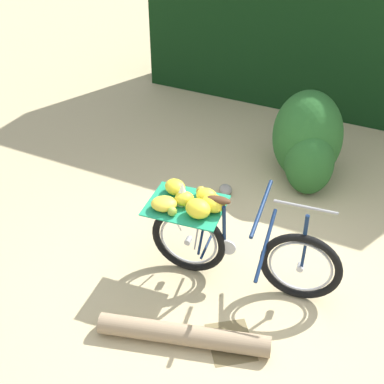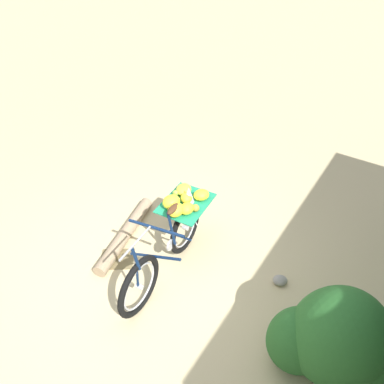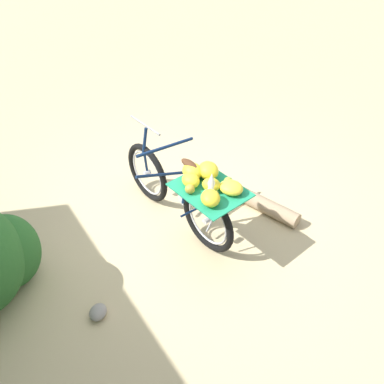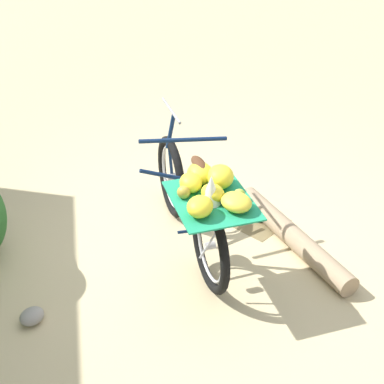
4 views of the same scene
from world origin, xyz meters
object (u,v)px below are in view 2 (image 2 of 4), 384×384
object	(u,v)px
fallen_log	(126,234)
bicycle	(171,236)
shrub_cluster	(333,341)
path_stone	(280,280)

from	to	relation	value
fallen_log	bicycle	bearing A→B (deg)	-37.03
shrub_cluster	path_stone	size ratio (longest dim) A/B	6.52
shrub_cluster	fallen_log	bearing A→B (deg)	139.65
bicycle	fallen_log	bearing A→B (deg)	-97.06
shrub_cluster	path_stone	xyz separation A→B (m)	(-0.18, 1.01, -0.43)
fallen_log	shrub_cluster	bearing A→B (deg)	-40.35
bicycle	path_stone	size ratio (longest dim) A/B	9.43
bicycle	fallen_log	xyz separation A→B (m)	(-0.66, 0.50, -0.44)
shrub_cluster	bicycle	bearing A→B (deg)	138.29
fallen_log	shrub_cluster	world-z (taller)	shrub_cluster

